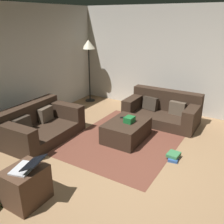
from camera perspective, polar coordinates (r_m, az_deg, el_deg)
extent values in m
plane|color=#93704C|center=(3.98, 5.06, -14.38)|extent=(6.40, 6.40, 0.00)
cube|color=beige|center=(6.31, 18.57, 10.94)|extent=(0.12, 6.40, 2.60)
cube|color=#332319|center=(5.19, -15.85, -4.71)|extent=(1.64, 1.05, 0.23)
cube|color=#332319|center=(5.32, -19.11, -0.54)|extent=(1.61, 0.30, 0.44)
cube|color=#332319|center=(5.53, -11.27, 0.46)|extent=(0.28, 1.00, 0.32)
cube|color=#332319|center=(4.68, -21.95, -4.75)|extent=(0.28, 1.00, 0.32)
cube|color=brown|center=(5.41, -15.13, -0.49)|extent=(0.37, 0.17, 0.30)
cube|color=#372D24|center=(5.01, -20.13, -2.85)|extent=(0.36, 0.15, 0.31)
cube|color=#332319|center=(5.81, 11.28, -1.40)|extent=(0.88, 1.64, 0.23)
cube|color=#332319|center=(5.97, 12.59, 2.79)|extent=(0.25, 1.64, 0.48)
cube|color=#332319|center=(5.54, 18.22, -0.30)|extent=(0.88, 0.24, 0.29)
cube|color=#332319|center=(5.96, 5.18, 2.24)|extent=(0.88, 0.24, 0.29)
cube|color=brown|center=(5.73, 14.94, 0.82)|extent=(0.14, 0.37, 0.30)
cube|color=#372D24|center=(5.92, 8.91, 1.98)|extent=(0.22, 0.38, 0.31)
cube|color=#332319|center=(4.93, 3.36, -4.30)|extent=(0.95, 0.69, 0.38)
cube|color=#19662D|center=(4.81, 4.07, -1.77)|extent=(0.21, 0.17, 0.12)
cube|color=black|center=(5.02, 2.82, -1.27)|extent=(0.13, 0.16, 0.02)
cube|color=#4C3323|center=(3.54, -19.33, -15.80)|extent=(0.52, 0.44, 0.50)
cube|color=silver|center=(3.39, -19.88, -12.24)|extent=(0.38, 0.32, 0.02)
cube|color=black|center=(3.25, -17.72, -11.11)|extent=(0.37, 0.30, 0.10)
cube|color=#2D5193|center=(4.47, 14.13, -10.33)|extent=(0.29, 0.20, 0.05)
cube|color=#387A47|center=(4.47, 14.10, -9.56)|extent=(0.24, 0.21, 0.05)
cylinder|color=black|center=(7.27, -5.08, 2.74)|extent=(0.28, 0.28, 0.02)
cylinder|color=black|center=(7.07, -5.27, 8.40)|extent=(0.04, 0.04, 1.50)
cone|color=beige|center=(6.93, -5.52, 15.41)|extent=(0.36, 0.36, 0.24)
cube|color=brown|center=(5.02, 3.31, -6.23)|extent=(2.60, 2.00, 0.01)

